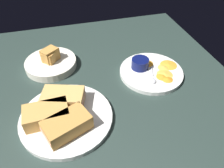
# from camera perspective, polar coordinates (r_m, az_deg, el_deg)

# --- Properties ---
(ground_plane) EXTENTS (1.10, 1.10, 0.03)m
(ground_plane) POSITION_cam_1_polar(r_m,az_deg,el_deg) (0.76, -5.28, -3.75)
(ground_plane) COLOR #283833
(plate_sandwich_main) EXTENTS (0.29, 0.29, 0.02)m
(plate_sandwich_main) POSITION_cam_1_polar(r_m,az_deg,el_deg) (0.68, -12.08, -8.78)
(plate_sandwich_main) COLOR white
(plate_sandwich_main) RESTS_ON ground_plane
(sandwich_half_near) EXTENTS (0.15, 0.11, 0.05)m
(sandwich_half_near) POSITION_cam_1_polar(r_m,az_deg,el_deg) (0.70, -12.93, -3.73)
(sandwich_half_near) COLOR tan
(sandwich_half_near) RESTS_ON plate_sandwich_main
(sandwich_half_far) EXTENTS (0.13, 0.08, 0.05)m
(sandwich_half_far) POSITION_cam_1_polar(r_m,az_deg,el_deg) (0.66, -17.13, -7.81)
(sandwich_half_far) COLOR tan
(sandwich_half_far) RESTS_ON plate_sandwich_main
(sandwich_half_extra) EXTENTS (0.15, 0.12, 0.05)m
(sandwich_half_extra) POSITION_cam_1_polar(r_m,az_deg,el_deg) (0.63, -11.95, -10.70)
(sandwich_half_extra) COLOR #C68C42
(sandwich_half_extra) RESTS_ON plate_sandwich_main
(ramekin_dark_sauce) EXTENTS (0.06, 0.06, 0.04)m
(ramekin_dark_sauce) POSITION_cam_1_polar(r_m,az_deg,el_deg) (0.62, -12.72, -11.79)
(ramekin_dark_sauce) COLOR navy
(ramekin_dark_sauce) RESTS_ON plate_sandwich_main
(spoon_by_dark_ramekin) EXTENTS (0.02, 0.10, 0.01)m
(spoon_by_dark_ramekin) POSITION_cam_1_polar(r_m,az_deg,el_deg) (0.67, -13.26, -9.07)
(spoon_by_dark_ramekin) COLOR silver
(spoon_by_dark_ramekin) RESTS_ON plate_sandwich_main
(plate_chips_companion) EXTENTS (0.24, 0.24, 0.02)m
(plate_chips_companion) POSITION_cam_1_polar(r_m,az_deg,el_deg) (0.84, 10.42, 3.13)
(plate_chips_companion) COLOR white
(plate_chips_companion) RESTS_ON ground_plane
(ramekin_light_gravy) EXTENTS (0.07, 0.07, 0.04)m
(ramekin_light_gravy) POSITION_cam_1_polar(r_m,az_deg,el_deg) (0.83, 7.55, 5.55)
(ramekin_light_gravy) COLOR #0C144C
(ramekin_light_gravy) RESTS_ON plate_chips_companion
(spoon_by_gravy_ramekin) EXTENTS (0.05, 0.10, 0.01)m
(spoon_by_gravy_ramekin) POSITION_cam_1_polar(r_m,az_deg,el_deg) (0.80, 10.82, 1.47)
(spoon_by_gravy_ramekin) COLOR silver
(spoon_by_gravy_ramekin) RESTS_ON plate_chips_companion
(plantain_chip_scatter) EXTENTS (0.15, 0.16, 0.01)m
(plantain_chip_scatter) POSITION_cam_1_polar(r_m,az_deg,el_deg) (0.85, 13.57, 3.78)
(plantain_chip_scatter) COLOR orange
(plantain_chip_scatter) RESTS_ON plate_chips_companion
(bread_basket_rear) EXTENTS (0.20, 0.20, 0.08)m
(bread_basket_rear) POSITION_cam_1_polar(r_m,az_deg,el_deg) (0.89, -16.04, 5.74)
(bread_basket_rear) COLOR silver
(bread_basket_rear) RESTS_ON ground_plane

